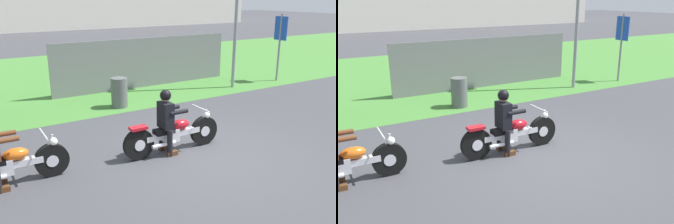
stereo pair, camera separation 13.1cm
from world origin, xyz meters
The scene contains 8 objects.
ground centered at (0.00, 0.00, 0.00)m, with size 120.00×120.00×0.00m, color #424247.
grass_verge centered at (0.00, 9.68, 0.00)m, with size 60.00×12.00×0.01m, color #478438.
motorcycle_lead centered at (-0.46, 0.59, 0.40)m, with size 2.30×0.66×0.89m.
rider_lead centered at (-0.63, 0.60, 0.83)m, with size 0.55×0.48×1.41m.
motorcycle_follow centered at (-3.78, 0.83, 0.39)m, with size 2.21×0.66×0.88m.
trash_can centered at (-0.07, 4.29, 0.45)m, with size 0.50×0.50×0.90m, color #595E5B.
sign_banner centered at (6.82, 4.39, 1.72)m, with size 0.08×0.60×2.60m.
fence_segment centered at (1.87, 6.21, 0.90)m, with size 7.00×0.06×1.80m, color slate.
Camera 1 is at (-4.39, -5.65, 3.25)m, focal length 39.18 mm.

